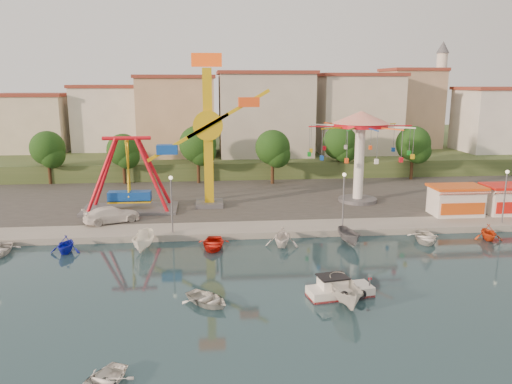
{
  "coord_description": "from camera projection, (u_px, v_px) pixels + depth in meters",
  "views": [
    {
      "loc": [
        -4.51,
        -31.64,
        14.13
      ],
      "look_at": [
        -0.18,
        14.0,
        4.0
      ],
      "focal_mm": 35.0,
      "sensor_mm": 36.0,
      "label": 1
    }
  ],
  "objects": [
    {
      "name": "ground",
      "position": [
        278.0,
        293.0,
        34.22
      ],
      "size": [
        200.0,
        200.0,
        0.0
      ],
      "primitive_type": "plane",
      "color": "#122D33",
      "rests_on": "ground"
    },
    {
      "name": "quay_deck",
      "position": [
        233.0,
        157.0,
        94.42
      ],
      "size": [
        200.0,
        100.0,
        0.6
      ],
      "primitive_type": "cube",
      "color": "#9E998E",
      "rests_on": "ground"
    },
    {
      "name": "asphalt_pad",
      "position": [
        245.0,
        191.0,
        63.25
      ],
      "size": [
        90.0,
        28.0,
        0.01
      ],
      "primitive_type": "cube",
      "color": "#4C4944",
      "rests_on": "quay_deck"
    },
    {
      "name": "hill_terrace",
      "position": [
        232.0,
        147.0,
        99.02
      ],
      "size": [
        200.0,
        60.0,
        3.0
      ],
      "primitive_type": "cube",
      "color": "#384C26",
      "rests_on": "ground"
    },
    {
      "name": "pirate_ship_ride",
      "position": [
        129.0,
        176.0,
        52.91
      ],
      "size": [
        10.0,
        5.0,
        8.0
      ],
      "color": "#59595E",
      "rests_on": "quay_deck"
    },
    {
      "name": "kamikaze_tower",
      "position": [
        212.0,
        137.0,
        53.81
      ],
      "size": [
        8.88,
        3.1,
        16.5
      ],
      "color": "#59595E",
      "rests_on": "quay_deck"
    },
    {
      "name": "wave_swinger",
      "position": [
        360.0,
        136.0,
        56.12
      ],
      "size": [
        11.6,
        11.6,
        10.4
      ],
      "color": "#59595E",
      "rests_on": "quay_deck"
    },
    {
      "name": "booth_left",
      "position": [
        456.0,
        200.0,
        51.71
      ],
      "size": [
        5.4,
        3.78,
        3.08
      ],
      "color": "white",
      "rests_on": "quay_deck"
    },
    {
      "name": "booth_mid",
      "position": [
        510.0,
        199.0,
        52.25
      ],
      "size": [
        5.4,
        3.78,
        3.08
      ],
      "color": "white",
      "rests_on": "quay_deck"
    },
    {
      "name": "lamp_post_1",
      "position": [
        172.0,
        206.0,
        45.45
      ],
      "size": [
        0.14,
        0.14,
        5.0
      ],
      "primitive_type": "cylinder",
      "color": "#59595E",
      "rests_on": "quay_deck"
    },
    {
      "name": "lamp_post_2",
      "position": [
        343.0,
        202.0,
        46.92
      ],
      "size": [
        0.14,
        0.14,
        5.0
      ],
      "primitive_type": "cylinder",
      "color": "#59595E",
      "rests_on": "quay_deck"
    },
    {
      "name": "lamp_post_3",
      "position": [
        504.0,
        198.0,
        48.4
      ],
      "size": [
        0.14,
        0.14,
        5.0
      ],
      "primitive_type": "cylinder",
      "color": "#59595E",
      "rests_on": "quay_deck"
    },
    {
      "name": "tree_0",
      "position": [
        48.0,
        148.0,
        66.58
      ],
      "size": [
        4.6,
        4.6,
        7.19
      ],
      "color": "#382314",
      "rests_on": "quay_deck"
    },
    {
      "name": "tree_1",
      "position": [
        123.0,
        150.0,
        66.85
      ],
      "size": [
        4.35,
        4.35,
        6.8
      ],
      "color": "#382314",
      "rests_on": "quay_deck"
    },
    {
      "name": "tree_2",
      "position": [
        198.0,
        144.0,
        67.2
      ],
      "size": [
        5.02,
        5.02,
        7.85
      ],
      "color": "#382314",
      "rests_on": "quay_deck"
    },
    {
      "name": "tree_3",
      "position": [
        273.0,
        147.0,
        66.79
      ],
      "size": [
        4.68,
        4.68,
        7.32
      ],
      "color": "#382314",
      "rests_on": "quay_deck"
    },
    {
      "name": "tree_4",
      "position": [
        340.0,
        143.0,
        70.58
      ],
      "size": [
        4.86,
        4.86,
        7.6
      ],
      "color": "#382314",
      "rests_on": "quay_deck"
    },
    {
      "name": "tree_5",
      "position": [
        413.0,
        144.0,
        69.75
      ],
      "size": [
        4.83,
        4.83,
        7.54
      ],
      "color": "#382314",
      "rests_on": "quay_deck"
    },
    {
      "name": "building_0",
      "position": [
        13.0,
        118.0,
        73.99
      ],
      "size": [
        9.26,
        9.53,
        11.87
      ],
      "primitive_type": "cube",
      "color": "beige",
      "rests_on": "hill_terrace"
    },
    {
      "name": "building_1",
      "position": [
        104.0,
        125.0,
        80.62
      ],
      "size": [
        12.33,
        9.01,
        8.63
      ],
      "primitive_type": "cube",
      "color": "silver",
      "rests_on": "hill_terrace"
    },
    {
      "name": "building_2",
      "position": [
        186.0,
        116.0,
        82.11
      ],
      "size": [
        11.95,
        9.28,
        11.23
      ],
      "primitive_type": "cube",
      "color": "tan",
      "rests_on": "hill_terrace"
    },
    {
      "name": "building_3",
      "position": [
        271.0,
        123.0,
        80.54
      ],
      "size": [
        12.59,
        10.5,
        9.2
      ],
      "primitive_type": "cube",
      "color": "beige",
      "rests_on": "hill_terrace"
    },
    {
      "name": "building_4",
      "position": [
        347.0,
        121.0,
        85.08
      ],
      "size": [
        10.75,
        9.23,
        9.24
      ],
      "primitive_type": "cube",
      "color": "beige",
      "rests_on": "hill_terrace"
    },
    {
      "name": "building_5",
      "position": [
        427.0,
        115.0,
        84.28
      ],
      "size": [
        12.77,
        10.96,
        11.21
      ],
      "primitive_type": "cube",
      "color": "tan",
      "rests_on": "hill_terrace"
    },
    {
      "name": "building_6",
      "position": [
        499.0,
        112.0,
        83.73
      ],
      "size": [
        8.23,
        8.98,
        12.36
      ],
      "primitive_type": "cube",
      "color": "silver",
      "rests_on": "hill_terrace"
    },
    {
      "name": "minaret",
      "position": [
        440.0,
        91.0,
        87.33
      ],
      "size": [
        2.8,
        2.8,
        18.0
      ],
      "color": "silver",
      "rests_on": "hill_terrace"
    },
    {
      "name": "cabin_motorboat",
      "position": [
        339.0,
        290.0,
        33.6
      ],
      "size": [
        4.62,
        2.4,
        1.55
      ],
      "rotation": [
        0.0,
        0.0,
        0.17
      ],
      "color": "white",
      "rests_on": "ground"
    },
    {
      "name": "rowboat_a",
      "position": [
        207.0,
        299.0,
        32.33
      ],
      "size": [
        4.08,
        4.13,
        0.7
      ],
      "primitive_type": "imported",
      "rotation": [
        0.0,
        0.0,
        0.75
      ],
      "color": "silver",
      "rests_on": "ground"
    },
    {
      "name": "rowboat_b",
      "position": [
        100.0,
        383.0,
        23.37
      ],
      "size": [
        3.46,
        3.92,
        0.67
      ],
      "primitive_type": "imported",
      "rotation": [
        0.0,
        0.0,
        -0.43
      ],
      "color": "white",
      "rests_on": "ground"
    },
    {
      "name": "skiff",
      "position": [
        346.0,
        293.0,
        32.19
      ],
      "size": [
        1.8,
        4.37,
        1.66
      ],
      "primitive_type": "imported",
      "rotation": [
        0.0,
        0.0,
        0.04
      ],
      "color": "silver",
      "rests_on": "ground"
    },
    {
      "name": "van",
      "position": [
        112.0,
        215.0,
        49.02
      ],
      "size": [
        5.81,
        4.2,
        1.56
      ],
      "primitive_type": "imported",
      "rotation": [
        0.0,
        0.0,
        1.99
      ],
      "color": "white",
      "rests_on": "quay_deck"
    },
    {
      "name": "moored_boat_1",
      "position": [
        66.0,
        244.0,
        42.04
      ],
      "size": [
        2.65,
        3.01,
        1.49
      ],
      "primitive_type": "imported",
      "rotation": [
        0.0,
        0.0,
        -0.07
      ],
      "color": "#161FC3",
      "rests_on": "ground"
    },
    {
      "name": "moored_boat_2",
      "position": [
        144.0,
        241.0,
        42.63
      ],
      "size": [
        1.95,
        4.25,
        1.59
      ],
      "primitive_type": "imported",
      "rotation": [
        0.0,
        0.0,
        -0.1
      ],
      "color": "white",
      "rests_on": "ground"
    },
    {
      "name": "moored_boat_3",
      "position": [
        213.0,
        244.0,
        43.26
      ],
      "size": [
        3.07,
        4.07,
        0.8
      ],
      "primitive_type": "imported",
      "rotation": [
        0.0,
        0.0,
        -0.08
      ],
      "color": "red",
      "rests_on": "ground"
    },
    {
      "name": "moored_boat_4",
      "position": [
        282.0,
        237.0,
        43.72
      ],
      "size": [
        3.57,
        3.91,
        1.75
      ],
      "primitive_type": "imported",
      "rotation": [
        0.0,
        0.0,
        -0.24
      ],
      "color": "white",
      "rests_on": "ground"
    },
    {
      "name": "moored_boat_5",
      "position": [
        349.0,
        237.0,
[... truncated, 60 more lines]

